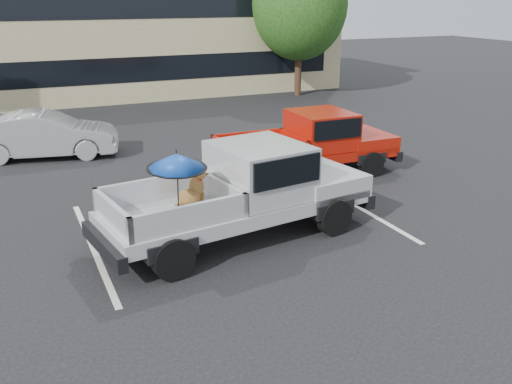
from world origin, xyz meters
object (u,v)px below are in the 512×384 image
(tree_right, at_px, (300,4))
(red_pickup, at_px, (316,140))
(silver_sedan, at_px, (46,135))
(silver_pickup, at_px, (250,186))

(tree_right, relative_size, red_pickup, 1.30)
(red_pickup, xyz_separation_m, silver_sedan, (-6.56, 4.75, -0.24))
(red_pickup, bearing_deg, tree_right, 64.92)
(tree_right, xyz_separation_m, silver_sedan, (-12.18, -6.75, -3.52))
(silver_pickup, xyz_separation_m, silver_sedan, (-3.26, 7.87, -0.36))
(silver_pickup, bearing_deg, tree_right, 50.03)
(silver_pickup, height_order, red_pickup, silver_pickup)
(red_pickup, relative_size, silver_sedan, 1.24)
(tree_right, height_order, silver_sedan, tree_right)
(silver_sedan, bearing_deg, red_pickup, -113.60)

